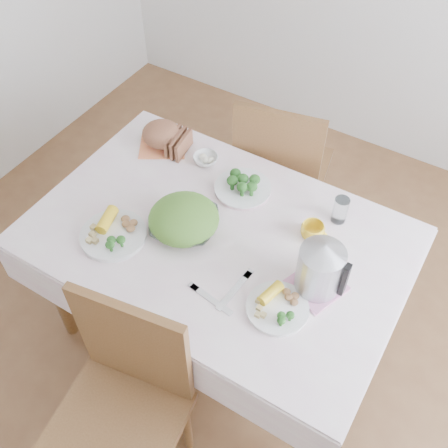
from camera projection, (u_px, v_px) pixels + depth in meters
The scene contains 18 objects.
floor at pixel (219, 329), 2.69m from camera, with size 3.60×3.60×0.00m, color brown.
dining_table at pixel (218, 288), 2.40m from camera, with size 1.40×0.90×0.75m, color brown.
tablecloth at pixel (217, 236), 2.12m from camera, with size 1.50×1.00×0.01m, color silver.
chair_near at pixel (116, 429), 1.90m from camera, with size 0.45×0.45×1.00m, color brown.
chair_far at pixel (283, 171), 2.79m from camera, with size 0.45×0.45×0.99m, color brown.
salad_bowl at pixel (184, 224), 2.11m from camera, with size 0.27×0.27×0.07m, color white.
dinner_plate_left at pixel (114, 235), 2.10m from camera, with size 0.27×0.27×0.02m, color white.
dinner_plate_right at pixel (277, 308), 1.87m from camera, with size 0.23×0.23×0.02m, color white.
broccoli_plate at pixel (243, 189), 2.27m from camera, with size 0.25×0.25×0.02m, color beige.
napkin at pixel (163, 144), 2.48m from camera, with size 0.21×0.21×0.00m, color #E77E4A.
bread_loaf at pixel (162, 135), 2.43m from camera, with size 0.19×0.18×0.11m, color brown.
fruit_bowl at pixel (206, 159), 2.38m from camera, with size 0.11×0.11×0.04m, color white.
yellow_mug at pixel (312, 231), 2.07m from camera, with size 0.09×0.09×0.07m, color yellow.
glass_tumbler at pixel (341, 209), 2.12m from camera, with size 0.06×0.06×0.12m, color white.
pink_tray at pixel (316, 286), 1.94m from camera, with size 0.18×0.18×0.01m, color pink.
electric_kettle at pixel (320, 268), 1.86m from camera, with size 0.17×0.17×0.23m, color #B2B5BA.
fork_right at pixel (234, 290), 1.93m from camera, with size 0.02×0.21×0.00m, color silver.
knife at pixel (211, 299), 1.91m from camera, with size 0.02×0.19×0.00m, color silver.
Camera 1 is at (0.73, -1.14, 2.39)m, focal length 42.00 mm.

